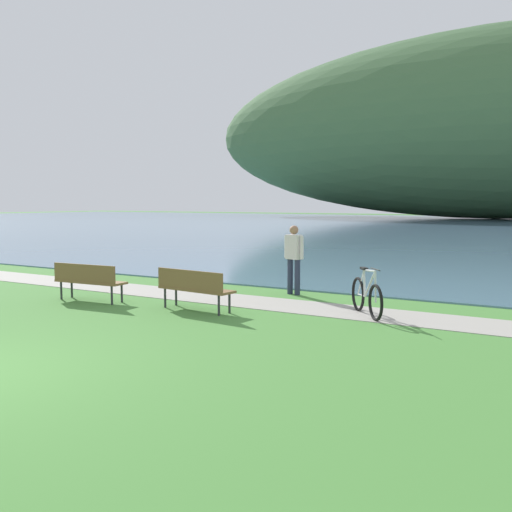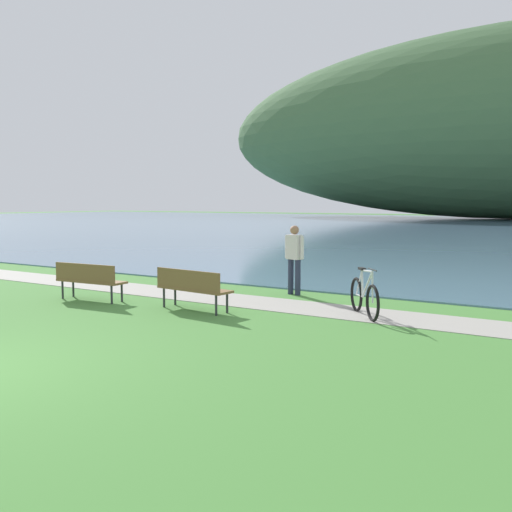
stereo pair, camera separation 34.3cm
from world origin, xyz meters
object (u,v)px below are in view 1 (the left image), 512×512
object	(u,v)px
park_bench_near_camera	(194,286)
person_at_shoreline	(294,255)
park_bench_further_along	(88,279)
bicycle_leaning_near_bench	(367,296)

from	to	relation	value
park_bench_near_camera	person_at_shoreline	world-z (taller)	person_at_shoreline
park_bench_near_camera	park_bench_further_along	bearing A→B (deg)	-173.49
park_bench_further_along	person_at_shoreline	size ratio (longest dim) A/B	1.07
bicycle_leaning_near_bench	person_at_shoreline	xyz separation A→B (m)	(-2.51, 1.66, 0.58)
park_bench_further_along	bicycle_leaning_near_bench	distance (m)	6.32
park_bench_near_camera	person_at_shoreline	distance (m)	3.16
park_bench_near_camera	bicycle_leaning_near_bench	world-z (taller)	bicycle_leaning_near_bench
park_bench_near_camera	bicycle_leaning_near_bench	size ratio (longest dim) A/B	1.31
park_bench_near_camera	person_at_shoreline	size ratio (longest dim) A/B	1.08
park_bench_further_along	bicycle_leaning_near_bench	bearing A→B (deg)	15.47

